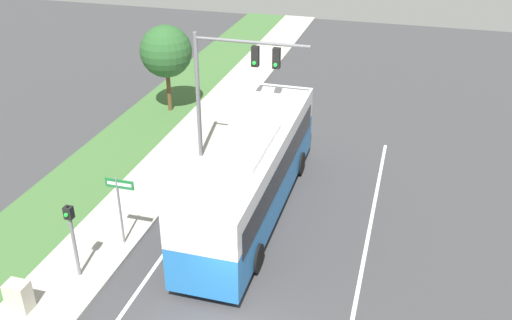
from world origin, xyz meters
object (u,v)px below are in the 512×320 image
Objects in this scene: bus at (252,169)px; utility_cabinet at (19,296)px; signal_gantry at (230,75)px; pedestrian_signal at (72,230)px; street_sign at (120,201)px.

bus reaches higher than utility_cabinet.
signal_gantry is 10.31m from pedestrian_signal.
street_sign reaches higher than utility_cabinet.
signal_gantry reaches higher than utility_cabinet.
bus is 11.44× the size of utility_cabinet.
bus is 5.17m from signal_gantry.
street_sign is (-3.99, -3.58, -0.02)m from bus.
street_sign is at bearing -103.16° from signal_gantry.
pedestrian_signal is 2.61m from utility_cabinet.
street_sign is 2.82× the size of utility_cabinet.
pedestrian_signal is 2.81× the size of utility_cabinet.
utility_cabinet is at bearing -113.35° from pedestrian_signal.
street_sign is at bearing -138.09° from bus.
bus is 9.64m from utility_cabinet.
bus is 4.06× the size of street_sign.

